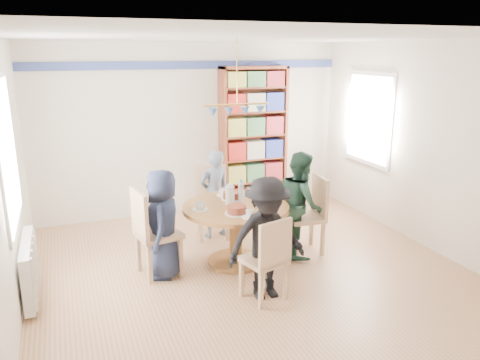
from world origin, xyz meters
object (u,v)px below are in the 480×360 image
chair_far (212,198)px  person_right (301,204)px  person_far (215,194)px  person_near (267,239)px  radiator (30,268)px  chair_right (311,211)px  bookshelf (253,140)px  person_left (163,224)px  chair_left (151,229)px  chair_near (268,256)px  dining_table (236,220)px

chair_far → person_right: person_right is taller
person_far → person_near: bearing=79.2°
radiator → chair_right: chair_right is taller
bookshelf → radiator: bearing=-149.0°
person_right → person_far: bearing=56.6°
person_left → chair_left: bearing=-89.9°
person_far → bookshelf: 1.58m
chair_left → chair_near: chair_left is taller
person_far → radiator: bearing=12.0°
chair_near → person_far: (0.04, 1.91, 0.12)m
radiator → chair_right: bearing=0.3°
dining_table → person_far: (0.03, 0.91, 0.07)m
radiator → person_left: size_ratio=0.78×
dining_table → person_left: bearing=-179.0°
chair_far → person_far: bearing=-73.7°
radiator → chair_left: 1.33m
chair_right → bookshelf: size_ratio=0.44×
person_right → person_left: bearing=104.3°
person_right → bookshelf: 2.09m
radiator → chair_right: (3.37, 0.02, 0.21)m
chair_left → chair_right: chair_left is taller
dining_table → bookshelf: (1.06, 1.99, 0.59)m
chair_left → person_near: bearing=-41.6°
dining_table → person_right: bearing=-2.3°
chair_right → person_left: person_left is taller
chair_near → person_near: (0.02, 0.09, 0.16)m
person_left → bookshelf: bearing=151.3°
radiator → person_right: 3.23m
chair_near → chair_far: bearing=89.5°
chair_near → person_far: 1.91m
chair_left → person_far: (1.06, 0.89, 0.05)m
chair_right → chair_near: size_ratio=1.09×
dining_table → chair_far: size_ratio=1.30×
chair_right → chair_far: 1.44m
dining_table → chair_far: (0.01, 0.99, -0.01)m
chair_far → chair_near: 1.98m
radiator → dining_table: bearing=1.1°
chair_right → chair_near: bearing=-137.2°
dining_table → chair_near: 1.00m
chair_right → person_right: person_right is taller
chair_far → person_near: 1.89m
chair_left → person_right: (1.91, -0.06, 0.09)m
dining_table → chair_right: chair_right is taller
person_near → bookshelf: size_ratio=0.57×
person_near → person_left: bearing=134.9°
bookshelf → chair_right: bearing=-90.8°
dining_table → bookshelf: 2.33m
dining_table → chair_near: bearing=-90.8°
dining_table → person_near: bearing=-89.7°
radiator → dining_table: size_ratio=0.77×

